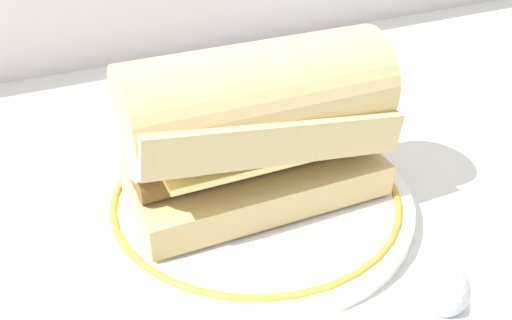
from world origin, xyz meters
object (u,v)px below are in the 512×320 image
Objects in this scene: plate at (256,198)px; butter_knife at (210,109)px; sausage_sandwich at (256,123)px; salt_shaker at (434,320)px.

butter_knife is (0.03, 0.17, -0.00)m from plate.
butter_knife is (0.03, 0.17, -0.07)m from sausage_sandwich.
butter_knife is at bearing 82.62° from sausage_sandwich.
salt_shaker is 0.35m from butter_knife.
sausage_sandwich is at bearing 0.00° from plate.
salt_shaker is 0.49× the size of butter_knife.
sausage_sandwich reaches higher than salt_shaker.
salt_shaker is at bearing -82.22° from plate.
sausage_sandwich is (0.00, 0.00, 0.07)m from plate.
sausage_sandwich reaches higher than plate.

